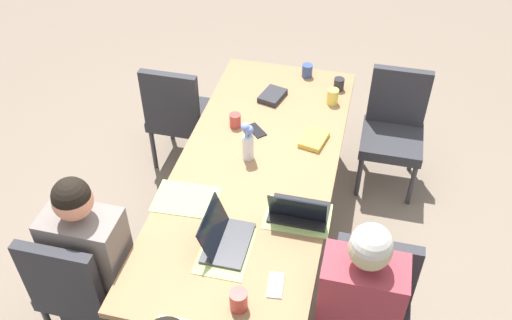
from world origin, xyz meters
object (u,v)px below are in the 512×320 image
object	(u,v)px
coffee_mug_far_left	(339,84)
chair_near_left_near	(368,311)
laptop_near_left_near	(298,211)
coffee_mug_centre_left	(239,300)
chair_far_left_mid	(79,283)
book_red_cover	(273,96)
phone_silver	(276,285)
phone_black	(256,130)
person_far_left_mid	(94,271)
book_blue_cover	(314,139)
chair_far_right_near	(178,111)
chair_near_right_mid	(394,125)
coffee_mug_near_right	(333,96)
coffee_mug_near_left	(307,71)
laptop_head_left_left_far	(224,238)
person_near_left_near	(356,318)
flower_vase	(248,140)
dining_table	(256,175)
coffee_mug_centre_right	(235,120)

from	to	relation	value
coffee_mug_far_left	chair_near_left_near	bearing A→B (deg)	-166.83
laptop_near_left_near	coffee_mug_centre_left	bearing A→B (deg)	165.11
laptop_near_left_near	chair_far_left_mid	bearing A→B (deg)	116.11
laptop_near_left_near	book_red_cover	size ratio (longest dim) A/B	1.60
laptop_near_left_near	coffee_mug_far_left	xyz separation A→B (m)	(1.29, -0.06, 0.00)
coffee_mug_centre_left	phone_silver	world-z (taller)	coffee_mug_centre_left
phone_black	coffee_mug_far_left	bearing A→B (deg)	-81.95
person_far_left_mid	book_blue_cover	world-z (taller)	person_far_left_mid
chair_far_right_near	chair_near_right_mid	world-z (taller)	same
chair_near_right_mid	coffee_mug_near_right	distance (m)	0.56
coffee_mug_far_left	book_blue_cover	xyz separation A→B (m)	(-0.63, 0.08, -0.03)
chair_near_right_mid	laptop_near_left_near	xyz separation A→B (m)	(-1.28, 0.49, 0.28)
laptop_near_left_near	coffee_mug_near_left	distance (m)	1.42
coffee_mug_near_right	chair_near_right_mid	bearing A→B (deg)	-69.89
coffee_mug_near_left	book_red_cover	bearing A→B (deg)	150.78
chair_far_left_mid	laptop_head_left_left_far	bearing A→B (deg)	-70.97
coffee_mug_far_left	book_red_cover	size ratio (longest dim) A/B	0.44
person_near_left_near	flower_vase	bearing A→B (deg)	42.54
chair_far_right_near	coffee_mug_far_left	world-z (taller)	chair_far_right_near
person_near_left_near	laptop_head_left_left_far	distance (m)	0.78
chair_far_left_mid	coffee_mug_near_right	bearing A→B (deg)	-34.49
coffee_mug_far_left	chair_far_left_mid	bearing A→B (deg)	147.74
chair_far_right_near	person_near_left_near	bearing A→B (deg)	-135.24
chair_near_left_near	chair_near_right_mid	distance (m)	1.63
chair_near_right_mid	coffee_mug_centre_left	distance (m)	2.04
coffee_mug_near_left	phone_black	bearing A→B (deg)	163.71
person_near_left_near	book_red_cover	size ratio (longest dim) A/B	5.97
chair_near_left_near	book_blue_cover	distance (m)	1.14
book_red_cover	phone_black	size ratio (longest dim) A/B	1.33
chair_near_right_mid	book_red_cover	size ratio (longest dim) A/B	4.50
dining_table	flower_vase	world-z (taller)	flower_vase
dining_table	phone_black	xyz separation A→B (m)	(0.34, 0.08, 0.07)
dining_table	coffee_mug_near_right	distance (m)	0.85
chair_near_right_mid	coffee_mug_far_left	size ratio (longest dim) A/B	10.29
chair_near_left_near	coffee_mug_centre_right	bearing A→B (deg)	43.19
laptop_head_left_left_far	phone_black	world-z (taller)	laptop_head_left_left_far
person_far_left_mid	phone_silver	distance (m)	1.03
book_red_cover	coffee_mug_far_left	bearing A→B (deg)	-48.61
dining_table	laptop_near_left_near	bearing A→B (deg)	-137.42
book_red_cover	phone_silver	xyz separation A→B (m)	(-1.55, -0.35, -0.02)
coffee_mug_near_right	book_blue_cover	distance (m)	0.45
chair_near_left_near	laptop_head_left_left_far	world-z (taller)	laptop_head_left_left_far
book_blue_cover	person_near_left_near	bearing A→B (deg)	-147.58
chair_far_right_near	coffee_mug_centre_left	xyz separation A→B (m)	(-1.70, -0.93, 0.29)
chair_far_left_mid	person_far_left_mid	xyz separation A→B (m)	(0.07, -0.06, 0.03)
person_far_left_mid	flower_vase	size ratio (longest dim) A/B	4.44
coffee_mug_near_left	book_blue_cover	size ratio (longest dim) A/B	0.48
flower_vase	chair_far_left_mid	bearing A→B (deg)	143.37
chair_far_right_near	coffee_mug_near_right	distance (m)	1.17
book_blue_cover	laptop_near_left_near	bearing A→B (deg)	-166.21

